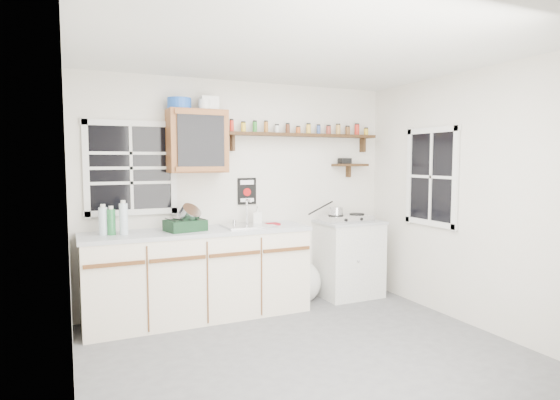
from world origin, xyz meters
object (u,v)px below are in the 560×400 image
at_px(right_cabinet, 349,258).
at_px(main_cabinet, 199,274).
at_px(upper_cabinet, 197,141).
at_px(dish_rack, 187,222).
at_px(hotplate, 346,218).
at_px(spice_shelf, 304,134).

bearing_deg(right_cabinet, main_cabinet, -179.21).
bearing_deg(upper_cabinet, right_cabinet, -3.76).
distance_m(upper_cabinet, dish_rack, 0.85).
bearing_deg(main_cabinet, hotplate, 0.17).
xyz_separation_m(main_cabinet, upper_cabinet, (0.03, 0.14, 1.36)).
distance_m(right_cabinet, upper_cabinet, 2.26).
relative_size(right_cabinet, dish_rack, 2.16).
relative_size(main_cabinet, right_cabinet, 2.54).
bearing_deg(upper_cabinet, spice_shelf, 3.08).
distance_m(spice_shelf, dish_rack, 1.74).
relative_size(upper_cabinet, dish_rack, 1.54).
xyz_separation_m(main_cabinet, right_cabinet, (1.83, 0.03, -0.01)).
bearing_deg(spice_shelf, upper_cabinet, -176.92).
bearing_deg(spice_shelf, dish_rack, -170.81).
bearing_deg(hotplate, main_cabinet, -178.06).
height_order(right_cabinet, hotplate, hotplate).
distance_m(right_cabinet, hotplate, 0.50).
bearing_deg(main_cabinet, right_cabinet, 0.79).
xyz_separation_m(right_cabinet, hotplate, (-0.05, -0.02, 0.49)).
xyz_separation_m(right_cabinet, spice_shelf, (-0.51, 0.19, 1.48)).
relative_size(right_cabinet, spice_shelf, 0.48).
relative_size(spice_shelf, dish_rack, 4.53).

